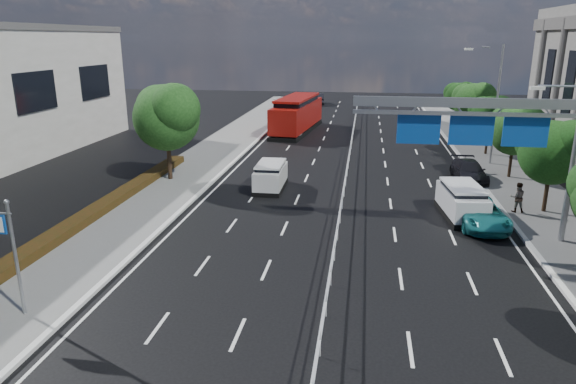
# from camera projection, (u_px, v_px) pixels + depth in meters

# --- Properties ---
(ground) EXTENTS (160.00, 160.00, 0.00)m
(ground) POSITION_uv_depth(u_px,v_px,m) (322.00, 342.00, 16.62)
(ground) COLOR black
(ground) RESTS_ON ground
(sidewalk_near) EXTENTS (5.00, 140.00, 0.14)m
(sidewalk_near) POSITION_uv_depth(u_px,v_px,m) (0.00, 313.00, 18.23)
(sidewalk_near) COLOR slate
(sidewalk_near) RESTS_ON ground
(kerb_near) EXTENTS (0.25, 140.00, 0.15)m
(kerb_near) POSITION_uv_depth(u_px,v_px,m) (65.00, 318.00, 17.88)
(kerb_near) COLOR silver
(kerb_near) RESTS_ON ground
(median_fence) EXTENTS (0.05, 85.00, 1.02)m
(median_fence) POSITION_uv_depth(u_px,v_px,m) (348.00, 164.00, 37.78)
(median_fence) COLOR silver
(median_fence) RESTS_ON ground
(hedge_near) EXTENTS (1.00, 36.00, 0.44)m
(hedge_near) POSITION_uv_depth(u_px,v_px,m) (38.00, 248.00, 23.14)
(hedge_near) COLOR black
(hedge_near) RESTS_ON sidewalk_near
(toilet_sign) EXTENTS (1.62, 0.18, 4.34)m
(toilet_sign) POSITION_uv_depth(u_px,v_px,m) (0.00, 238.00, 17.32)
(toilet_sign) COLOR gray
(toilet_sign) RESTS_ON ground
(overhead_gantry) EXTENTS (10.24, 0.38, 7.45)m
(overhead_gantry) POSITION_uv_depth(u_px,v_px,m) (489.00, 125.00, 23.57)
(overhead_gantry) COLOR gray
(overhead_gantry) RESTS_ON ground
(streetlight_far) EXTENTS (2.78, 2.40, 9.00)m
(streetlight_far) POSITION_uv_depth(u_px,v_px,m) (493.00, 97.00, 38.25)
(streetlight_far) COLOR gray
(streetlight_far) RESTS_ON ground
(near_tree_back) EXTENTS (4.84, 4.51, 6.69)m
(near_tree_back) POSITION_uv_depth(u_px,v_px,m) (167.00, 114.00, 34.00)
(near_tree_back) COLOR black
(near_tree_back) RESTS_ON ground
(far_tree_d) EXTENTS (3.85, 3.59, 5.34)m
(far_tree_d) POSITION_uv_depth(u_px,v_px,m) (554.00, 149.00, 27.67)
(far_tree_d) COLOR black
(far_tree_d) RESTS_ON ground
(far_tree_e) EXTENTS (3.63, 3.38, 5.13)m
(far_tree_e) POSITION_uv_depth(u_px,v_px,m) (516.00, 128.00, 34.81)
(far_tree_e) COLOR black
(far_tree_e) RESTS_ON ground
(far_tree_f) EXTENTS (3.52, 3.28, 5.02)m
(far_tree_f) POSITION_uv_depth(u_px,v_px,m) (491.00, 114.00, 41.94)
(far_tree_f) COLOR black
(far_tree_f) RESTS_ON ground
(far_tree_g) EXTENTS (3.96, 3.69, 5.45)m
(far_tree_g) POSITION_uv_depth(u_px,v_px,m) (473.00, 100.00, 48.96)
(far_tree_g) COLOR black
(far_tree_g) RESTS_ON ground
(far_tree_h) EXTENTS (3.41, 3.18, 4.91)m
(far_tree_h) POSITION_uv_depth(u_px,v_px,m) (459.00, 95.00, 56.16)
(far_tree_h) COLOR black
(far_tree_h) RESTS_ON ground
(white_minivan) EXTENTS (1.77, 4.01, 1.73)m
(white_minivan) POSITION_uv_depth(u_px,v_px,m) (271.00, 176.00, 33.20)
(white_minivan) COLOR black
(white_minivan) RESTS_ON ground
(red_bus) EXTENTS (4.22, 12.38, 3.63)m
(red_bus) POSITION_uv_depth(u_px,v_px,m) (297.00, 114.00, 53.32)
(red_bus) COLOR black
(red_bus) RESTS_ON ground
(near_car_silver) EXTENTS (2.13, 4.81, 1.61)m
(near_car_silver) POSITION_uv_depth(u_px,v_px,m) (294.00, 127.00, 51.51)
(near_car_silver) COLOR silver
(near_car_silver) RESTS_ON ground
(near_car_dark) EXTENTS (2.02, 4.86, 1.56)m
(near_car_dark) POSITION_uv_depth(u_px,v_px,m) (318.00, 99.00, 76.14)
(near_car_dark) COLOR black
(near_car_dark) RESTS_ON ground
(silver_minivan) EXTENTS (2.32, 4.57, 1.83)m
(silver_minivan) POSITION_uv_depth(u_px,v_px,m) (462.00, 201.00, 27.96)
(silver_minivan) COLOR black
(silver_minivan) RESTS_ON ground
(parked_car_teal) EXTENTS (2.63, 5.11, 1.38)m
(parked_car_teal) POSITION_uv_depth(u_px,v_px,m) (480.00, 213.00, 26.76)
(parked_car_teal) COLOR #196C71
(parked_car_teal) RESTS_ON ground
(parked_car_dark) EXTENTS (2.14, 4.78, 1.36)m
(parked_car_dark) POSITION_uv_depth(u_px,v_px,m) (469.00, 171.00, 35.15)
(parked_car_dark) COLOR black
(parked_car_dark) RESTS_ON ground
(pedestrian_b) EXTENTS (0.83, 0.65, 1.69)m
(pedestrian_b) POSITION_uv_depth(u_px,v_px,m) (517.00, 197.00, 28.34)
(pedestrian_b) COLOR gray
(pedestrian_b) RESTS_ON sidewalk_far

